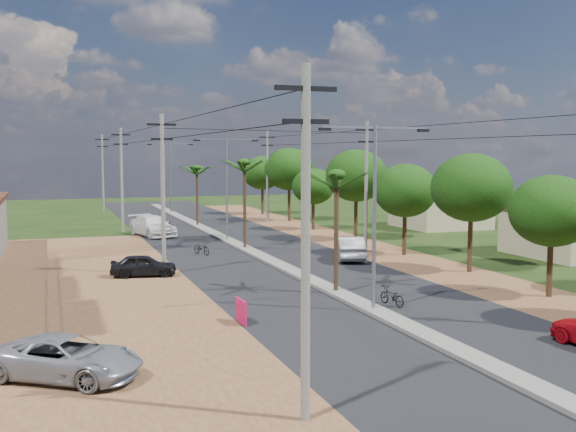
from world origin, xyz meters
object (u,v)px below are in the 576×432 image
at_px(car_parked_dark, 144,266).
at_px(moto_rider_east, 392,297).
at_px(car_white_far, 153,226).
at_px(roadside_sign, 241,312).
at_px(car_parked_silver, 66,359).
at_px(car_silver_mid, 349,249).

distance_m(car_parked_dark, moto_rider_east, 14.55).
bearing_deg(car_white_far, car_parked_dark, -115.20).
bearing_deg(roadside_sign, car_white_far, 85.75).
bearing_deg(car_white_far, car_parked_silver, -117.80).
relative_size(car_white_far, moto_rider_east, 3.53).
distance_m(car_silver_mid, car_white_far, 19.51).
xyz_separation_m(car_silver_mid, car_parked_silver, (-17.67, -17.93, -0.11)).
bearing_deg(car_white_far, roadside_sign, -107.03).
bearing_deg(car_silver_mid, car_white_far, -40.94).
distance_m(car_parked_silver, moto_rider_east, 14.99).
bearing_deg(car_parked_silver, car_white_far, 22.29).
xyz_separation_m(car_silver_mid, car_white_far, (-10.00, 16.75, 0.07)).
height_order(car_parked_silver, car_parked_dark, car_parked_silver).
bearing_deg(roadside_sign, car_silver_mid, 48.12).
distance_m(car_white_far, car_parked_dark, 18.50).
distance_m(car_white_far, roadside_sign, 30.06).
height_order(car_parked_dark, moto_rider_east, car_parked_dark).
bearing_deg(car_parked_dark, moto_rider_east, -129.26).
xyz_separation_m(car_parked_silver, car_parked_dark, (4.50, 16.46, -0.03)).
height_order(car_white_far, car_parked_dark, car_white_far).
bearing_deg(car_parked_dark, car_silver_mid, -73.55).
xyz_separation_m(car_silver_mid, moto_rider_east, (-3.69, -12.50, -0.33)).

